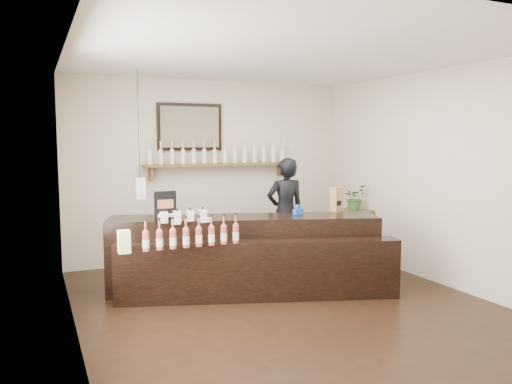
{
  "coord_description": "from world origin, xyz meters",
  "views": [
    {
      "loc": [
        -2.59,
        -4.97,
        1.89
      ],
      "look_at": [
        -0.03,
        0.7,
        1.23
      ],
      "focal_mm": 35.0,
      "sensor_mm": 36.0,
      "label": 1
    }
  ],
  "objects": [
    {
      "name": "ground",
      "position": [
        0.0,
        0.0,
        0.0
      ],
      "size": [
        5.0,
        5.0,
        0.0
      ],
      "primitive_type": "plane",
      "color": "black",
      "rests_on": "ground"
    },
    {
      "name": "room_shell",
      "position": [
        0.0,
        0.0,
        1.7
      ],
      "size": [
        5.0,
        5.0,
        5.0
      ],
      "color": "beige",
      "rests_on": "ground"
    },
    {
      "name": "back_wall_decor",
      "position": [
        -0.14,
        2.37,
        1.75
      ],
      "size": [
        2.66,
        0.96,
        1.69
      ],
      "color": "brown",
      "rests_on": "ground"
    },
    {
      "name": "counter",
      "position": [
        -0.2,
        0.58,
        0.44
      ],
      "size": [
        3.35,
        1.94,
        1.09
      ],
      "color": "black",
      "rests_on": "ground"
    },
    {
      "name": "promo_sign",
      "position": [
        -1.19,
        0.7,
        1.11
      ],
      "size": [
        0.26,
        0.03,
        0.36
      ],
      "color": "black",
      "rests_on": "counter"
    },
    {
      "name": "paper_bag",
      "position": [
        1.11,
        0.61,
        1.09
      ],
      "size": [
        0.17,
        0.15,
        0.32
      ],
      "color": "olive",
      "rests_on": "counter"
    },
    {
      "name": "tape_dispenser",
      "position": [
        0.52,
        0.6,
        0.98
      ],
      "size": [
        0.16,
        0.1,
        0.12
      ],
      "color": "blue",
      "rests_on": "counter"
    },
    {
      "name": "side_cabinet",
      "position": [
        2.0,
        1.46,
        0.39
      ],
      "size": [
        0.53,
        0.63,
        0.79
      ],
      "color": "brown",
      "rests_on": "ground"
    },
    {
      "name": "potted_plant",
      "position": [
        2.0,
        1.46,
        0.99
      ],
      "size": [
        0.46,
        0.44,
        0.4
      ],
      "primitive_type": "imported",
      "rotation": [
        0.0,
        0.0,
        0.48
      ],
      "color": "#2F6026",
      "rests_on": "side_cabinet"
    },
    {
      "name": "shopkeeper",
      "position": [
        0.83,
        1.55,
        0.92
      ],
      "size": [
        0.69,
        0.47,
        1.83
      ],
      "primitive_type": "imported",
      "rotation": [
        0.0,
        0.0,
        3.1
      ],
      "color": "black",
      "rests_on": "ground"
    }
  ]
}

